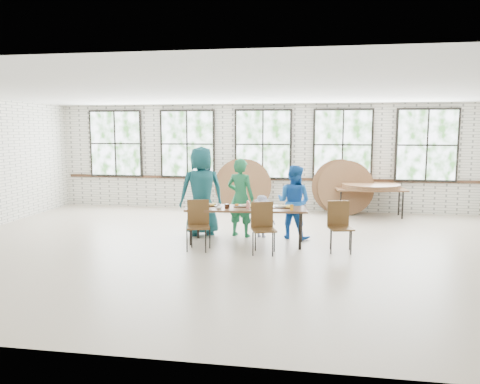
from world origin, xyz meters
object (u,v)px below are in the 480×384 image
object	(u,v)px
chair_near_left	(198,221)
storage_table	(371,191)
chair_near_right	(263,223)
dining_table	(247,210)

from	to	relation	value
chair_near_left	storage_table	size ratio (longest dim) A/B	0.51
chair_near_left	chair_near_right	world-z (taller)	same
dining_table	chair_near_right	bearing A→B (deg)	-62.39
chair_near_right	storage_table	size ratio (longest dim) A/B	0.51
dining_table	chair_near_right	distance (m)	0.76
storage_table	chair_near_right	bearing A→B (deg)	-125.72
chair_near_left	storage_table	world-z (taller)	chair_near_left
storage_table	dining_table	bearing A→B (deg)	-134.19
chair_near_right	storage_table	world-z (taller)	chair_near_right
dining_table	storage_table	world-z (taller)	same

